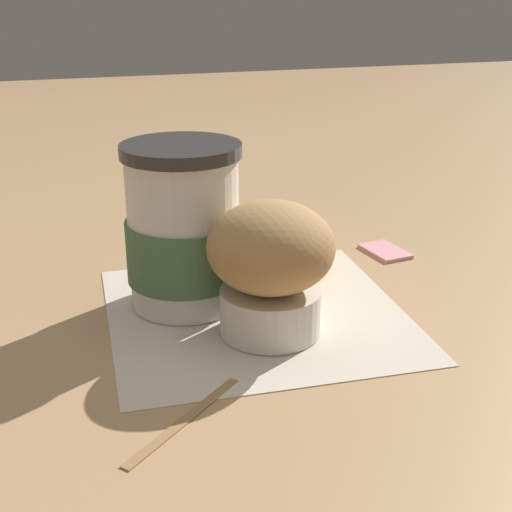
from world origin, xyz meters
The scene contains 7 objects.
ground_plane centered at (0.00, 0.00, 0.00)m, with size 3.00×3.00×0.00m, color tan.
paper_napkin centered at (0.00, 0.00, 0.00)m, with size 0.23×0.23×0.00m, color beige.
coffee_cup centered at (-0.05, 0.04, 0.06)m, with size 0.09×0.09×0.13m.
muffin centered at (0.00, -0.04, 0.06)m, with size 0.09×0.09×0.10m.
banana centered at (0.07, 0.06, 0.02)m, with size 0.09×0.14×0.03m.
sugar_packet centered at (0.16, 0.09, 0.00)m, with size 0.05×0.03×0.01m, color pink.
wooden_stirrer centered at (-0.09, -0.13, 0.00)m, with size 0.11×0.01×0.00m, color #9E7547.
Camera 1 is at (-0.16, -0.49, 0.25)m, focal length 50.00 mm.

